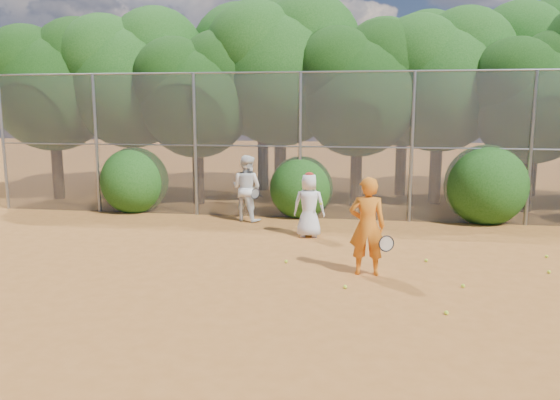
# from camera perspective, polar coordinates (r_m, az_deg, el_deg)

# --- Properties ---
(ground) EXTENTS (80.00, 80.00, 0.00)m
(ground) POSITION_cam_1_polar(r_m,az_deg,el_deg) (9.47, 3.63, -9.29)
(ground) COLOR #A45E25
(ground) RESTS_ON ground
(fence_back) EXTENTS (20.05, 0.09, 4.03)m
(fence_back) POSITION_cam_1_polar(r_m,az_deg,el_deg) (14.98, 5.48, 5.74)
(fence_back) COLOR gray
(fence_back) RESTS_ON ground
(tree_0) EXTENTS (4.38, 3.81, 6.00)m
(tree_0) POSITION_cam_1_polar(r_m,az_deg,el_deg) (19.84, -22.57, 11.46)
(tree_0) COLOR black
(tree_0) RESTS_ON ground
(tree_1) EXTENTS (4.64, 4.03, 6.35)m
(tree_1) POSITION_cam_1_polar(r_m,az_deg,el_deg) (19.14, -15.25, 12.64)
(tree_1) COLOR black
(tree_1) RESTS_ON ground
(tree_2) EXTENTS (3.99, 3.47, 5.47)m
(tree_2) POSITION_cam_1_polar(r_m,az_deg,el_deg) (17.57, -8.55, 11.26)
(tree_2) COLOR black
(tree_2) RESTS_ON ground
(tree_3) EXTENTS (4.89, 4.26, 6.70)m
(tree_3) POSITION_cam_1_polar(r_m,az_deg,el_deg) (18.02, 0.25, 13.91)
(tree_3) COLOR black
(tree_3) RESTS_ON ground
(tree_4) EXTENTS (4.19, 3.64, 5.73)m
(tree_4) POSITION_cam_1_polar(r_m,az_deg,el_deg) (17.17, 8.35, 11.88)
(tree_4) COLOR black
(tree_4) RESTS_ON ground
(tree_5) EXTENTS (4.51, 3.92, 6.17)m
(tree_5) POSITION_cam_1_polar(r_m,az_deg,el_deg) (18.12, 16.55, 12.39)
(tree_5) COLOR black
(tree_5) RESTS_ON ground
(tree_6) EXTENTS (3.86, 3.36, 5.29)m
(tree_6) POSITION_cam_1_polar(r_m,az_deg,el_deg) (17.60, 25.07, 10.09)
(tree_6) COLOR black
(tree_6) RESTS_ON ground
(tree_9) EXTENTS (4.83, 4.20, 6.62)m
(tree_9) POSITION_cam_1_polar(r_m,az_deg,el_deg) (21.65, -15.19, 12.72)
(tree_9) COLOR black
(tree_9) RESTS_ON ground
(tree_10) EXTENTS (5.15, 4.48, 7.06)m
(tree_10) POSITION_cam_1_polar(r_m,az_deg,el_deg) (20.37, -1.62, 14.08)
(tree_10) COLOR black
(tree_10) RESTS_ON ground
(tree_11) EXTENTS (4.64, 4.03, 6.35)m
(tree_11) POSITION_cam_1_polar(r_m,az_deg,el_deg) (19.63, 13.00, 12.65)
(tree_11) COLOR black
(tree_11) RESTS_ON ground
(tree_12) EXTENTS (5.02, 4.37, 6.88)m
(tree_12) POSITION_cam_1_polar(r_m,az_deg,el_deg) (21.01, 25.59, 12.70)
(tree_12) COLOR black
(tree_12) RESTS_ON ground
(bush_0) EXTENTS (2.00, 2.00, 2.00)m
(bush_0) POSITION_cam_1_polar(r_m,az_deg,el_deg) (16.81, -14.96, 2.28)
(bush_0) COLOR #184711
(bush_0) RESTS_ON ground
(bush_1) EXTENTS (1.80, 1.80, 1.80)m
(bush_1) POSITION_cam_1_polar(r_m,az_deg,el_deg) (15.48, 2.22, 1.62)
(bush_1) COLOR #184711
(bush_1) RESTS_ON ground
(bush_2) EXTENTS (2.20, 2.20, 2.20)m
(bush_2) POSITION_cam_1_polar(r_m,az_deg,el_deg) (15.67, 20.71, 1.83)
(bush_2) COLOR #184711
(bush_2) RESTS_ON ground
(player_yellow) EXTENTS (0.84, 0.51, 1.83)m
(player_yellow) POSITION_cam_1_polar(r_m,az_deg,el_deg) (10.15, 9.10, -2.72)
(player_yellow) COLOR orange
(player_yellow) RESTS_ON ground
(player_teen) EXTENTS (0.76, 0.51, 1.56)m
(player_teen) POSITION_cam_1_polar(r_m,az_deg,el_deg) (12.99, 3.06, -0.52)
(player_teen) COLOR white
(player_teen) RESTS_ON ground
(player_white) EXTENTS (1.06, 0.95, 1.80)m
(player_white) POSITION_cam_1_polar(r_m,az_deg,el_deg) (14.83, -3.51, 1.24)
(player_white) COLOR white
(player_white) RESTS_ON ground
(ball_0) EXTENTS (0.07, 0.07, 0.07)m
(ball_0) POSITION_cam_1_polar(r_m,az_deg,el_deg) (10.02, 18.59, -8.51)
(ball_0) COLOR #BEE329
(ball_0) RESTS_ON ground
(ball_1) EXTENTS (0.07, 0.07, 0.07)m
(ball_1) POSITION_cam_1_polar(r_m,az_deg,el_deg) (11.40, 15.03, -6.12)
(ball_1) COLOR #BEE329
(ball_1) RESTS_ON ground
(ball_2) EXTENTS (0.07, 0.07, 0.07)m
(ball_2) POSITION_cam_1_polar(r_m,az_deg,el_deg) (8.71, 16.99, -11.20)
(ball_2) COLOR #BEE329
(ball_2) RESTS_ON ground
(ball_3) EXTENTS (0.07, 0.07, 0.07)m
(ball_3) POSITION_cam_1_polar(r_m,az_deg,el_deg) (11.45, 26.30, -6.74)
(ball_3) COLOR #BEE329
(ball_3) RESTS_ON ground
(ball_4) EXTENTS (0.07, 0.07, 0.07)m
(ball_4) POSITION_cam_1_polar(r_m,az_deg,el_deg) (9.53, 6.83, -8.99)
(ball_4) COLOR #BEE329
(ball_4) RESTS_ON ground
(ball_5) EXTENTS (0.07, 0.07, 0.07)m
(ball_5) POSITION_cam_1_polar(r_m,az_deg,el_deg) (12.58, 26.09, -5.31)
(ball_5) COLOR #BEE329
(ball_5) RESTS_ON ground
(ball_6) EXTENTS (0.07, 0.07, 0.07)m
(ball_6) POSITION_cam_1_polar(r_m,az_deg,el_deg) (10.95, 0.64, -6.43)
(ball_6) COLOR #BEE329
(ball_6) RESTS_ON ground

